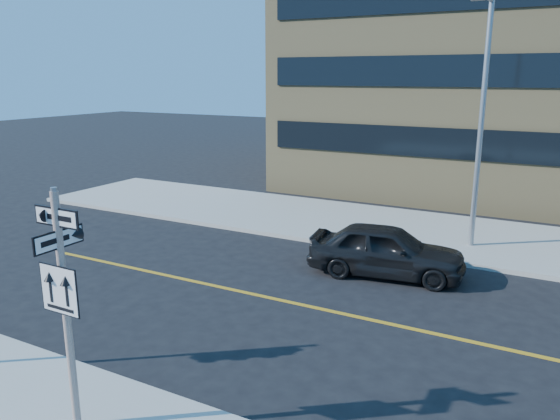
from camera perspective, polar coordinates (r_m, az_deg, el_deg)
The scene contains 5 objects.
ground at distance 11.93m, azimuth -10.99°, elevation -15.65°, with size 120.00×120.00×0.00m, color black.
sign_pole at distance 9.30m, azimuth -21.63°, elevation -8.57°, with size 0.92×0.92×4.06m.
parked_car_a at distance 16.55m, azimuth 11.04°, elevation -4.13°, with size 4.57×1.84×1.56m, color black.
streetlight_a at distance 18.89m, azimuth 20.29°, elevation 9.80°, with size 0.55×2.25×8.00m.
building_brick at distance 33.39m, azimuth 21.27°, elevation 18.48°, with size 18.00×18.00×18.00m, color tan.
Camera 1 is at (6.78, -7.90, 5.84)m, focal length 35.00 mm.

